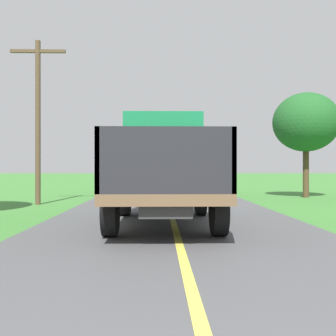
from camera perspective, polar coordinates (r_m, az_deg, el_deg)
banana_truck_near at (r=10.16m, az=-0.69°, el=0.38°), size 2.38×5.82×2.80m
banana_truck_far at (r=22.15m, az=-1.35°, el=0.23°), size 2.38×5.81×2.80m
utility_pole_roadside at (r=16.15m, az=-18.10°, el=7.22°), size 2.09×0.20×6.27m
roadside_tree_mid_right at (r=20.04m, az=19.11°, el=6.16°), size 3.09×3.09×4.95m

